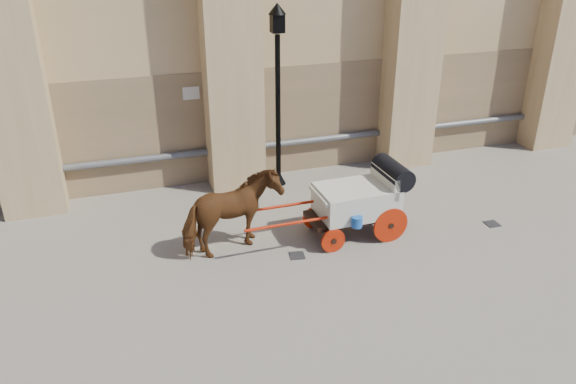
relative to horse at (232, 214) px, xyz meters
name	(u,v)px	position (x,y,z in m)	size (l,w,h in m)	color
ground	(318,242)	(1.86, -0.23, -0.88)	(90.00, 90.00, 0.00)	slate
horse	(232,214)	(0.00, 0.00, 0.00)	(0.95, 2.10, 1.77)	brown
carriage	(362,198)	(2.90, -0.12, 0.01)	(3.79, 1.36, 1.65)	black
street_lamp	(278,93)	(1.95, 3.05, 1.62)	(0.44, 0.44, 4.68)	black
drain_grate_near	(297,256)	(1.23, -0.61, -0.88)	(0.32, 0.32, 0.01)	black
drain_grate_far	(492,224)	(6.03, -0.69, -0.88)	(0.32, 0.32, 0.01)	black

